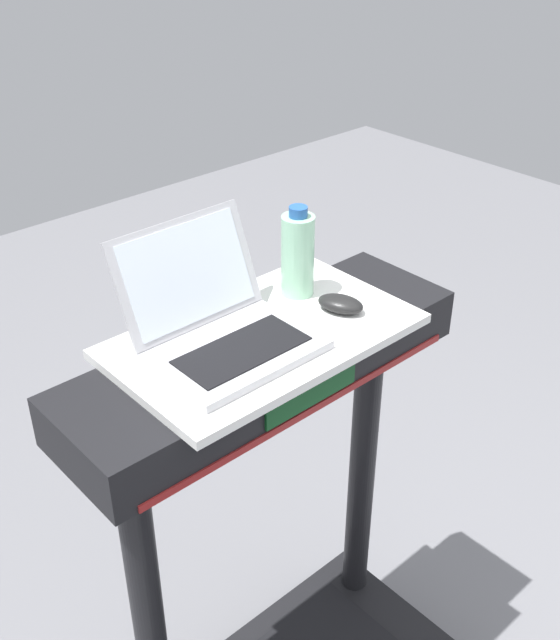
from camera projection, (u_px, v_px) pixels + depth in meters
name	position (u px, v px, depth m)	size (l,w,h in m)	color
desk_board	(264.00, 336.00, 1.57)	(0.61, 0.37, 0.02)	white
laptop	(220.00, 325.00, 1.50)	(0.31, 0.30, 0.22)	#B7B7BC
computer_mouse	(341.00, 304.00, 1.63)	(0.06, 0.10, 0.03)	black
water_bottle	(298.00, 254.00, 1.66)	(0.07, 0.07, 0.20)	#9EDBB2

